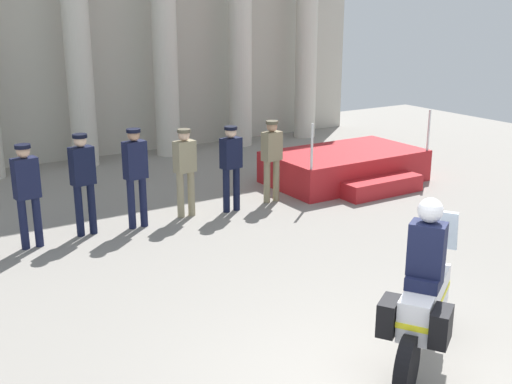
{
  "coord_description": "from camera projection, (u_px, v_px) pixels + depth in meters",
  "views": [
    {
      "loc": [
        -4.09,
        -3.85,
        3.77
      ],
      "look_at": [
        0.39,
        3.31,
        1.26
      ],
      "focal_mm": 44.5,
      "sensor_mm": 36.0,
      "label": 1
    }
  ],
  "objects": [
    {
      "name": "officer_in_row_6",
      "position": [
        272.0,
        155.0,
        12.35
      ],
      "size": [
        0.41,
        0.27,
        1.62
      ],
      "rotation": [
        0.0,
        0.0,
        3.29
      ],
      "color": "#847A5B",
      "rests_on": "ground_plane"
    },
    {
      "name": "reviewing_stand",
      "position": [
        347.0,
        167.0,
        13.92
      ],
      "size": [
        3.34,
        2.45,
        1.59
      ],
      "color": "#B21E23",
      "rests_on": "ground_plane"
    },
    {
      "name": "officer_in_row_4",
      "position": [
        185.0,
        166.0,
        11.48
      ],
      "size": [
        0.41,
        0.27,
        1.64
      ],
      "rotation": [
        0.0,
        0.0,
        3.29
      ],
      "color": "gray",
      "rests_on": "ground_plane"
    },
    {
      "name": "officer_in_row_3",
      "position": [
        136.0,
        170.0,
        10.88
      ],
      "size": [
        0.41,
        0.27,
        1.76
      ],
      "rotation": [
        0.0,
        0.0,
        3.29
      ],
      "color": "#141938",
      "rests_on": "ground_plane"
    },
    {
      "name": "officer_in_row_5",
      "position": [
        231.0,
        162.0,
        11.78
      ],
      "size": [
        0.41,
        0.27,
        1.63
      ],
      "rotation": [
        0.0,
        0.0,
        3.29
      ],
      "color": "black",
      "rests_on": "ground_plane"
    },
    {
      "name": "motorcycle_with_rider",
      "position": [
        424.0,
        297.0,
        6.71
      ],
      "size": [
        1.83,
        1.26,
        1.9
      ],
      "rotation": [
        0.0,
        0.0,
        0.56
      ],
      "color": "black",
      "rests_on": "ground_plane"
    },
    {
      "name": "officer_in_row_2",
      "position": [
        83.0,
        176.0,
        10.52
      ],
      "size": [
        0.41,
        0.27,
        1.74
      ],
      "rotation": [
        0.0,
        0.0,
        3.29
      ],
      "color": "black",
      "rests_on": "ground_plane"
    },
    {
      "name": "officer_in_row_1",
      "position": [
        27.0,
        188.0,
        9.96
      ],
      "size": [
        0.41,
        0.27,
        1.7
      ],
      "rotation": [
        0.0,
        0.0,
        3.29
      ],
      "color": "#141938",
      "rests_on": "ground_plane"
    }
  ]
}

